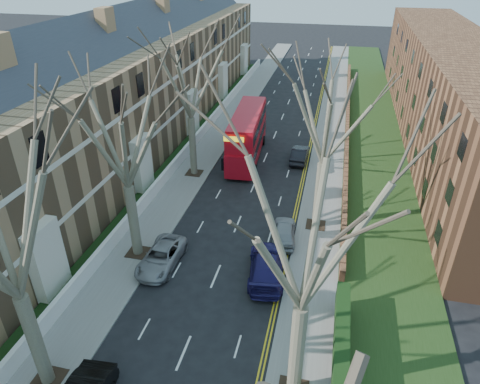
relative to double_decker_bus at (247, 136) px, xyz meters
The scene contains 15 objects.
pavement_left 7.99m from the double_decker_bus, 123.26° to the left, with size 3.00×102.00×0.12m, color slate.
pavement_right 10.33m from the double_decker_bus, 39.60° to the left, with size 3.00×102.00×0.12m, color slate.
terrace_left 12.42m from the double_decker_bus, behind, with size 9.70×78.00×13.60m.
flats_right 22.06m from the double_decker_bus, 28.47° to the left, with size 13.97×54.00×10.00m.
front_wall_left 6.28m from the double_decker_bus, 165.07° to the right, with size 0.30×78.00×1.00m.
grass_verge_right 14.02m from the double_decker_bus, 27.66° to the left, with size 6.00×102.00×0.06m.
tree_left_far 18.41m from the double_decker_bus, 103.32° to the right, with size 10.15×10.15×14.22m.
tree_left_dist 9.49m from the double_decker_bus, 130.66° to the right, with size 10.50×10.50×14.71m.
tree_right_mid 26.71m from the double_decker_bus, 73.07° to the right, with size 10.50×10.50×14.71m.
tree_right_far 14.73m from the double_decker_bus, 54.70° to the right, with size 10.15×10.15×14.22m.
double_decker_bus is the anchor object (origin of this frame).
car_left_far 17.45m from the double_decker_bus, 96.35° to the right, with size 2.13×4.61×1.28m, color gray.
car_right_near 17.52m from the double_decker_bus, 73.85° to the right, with size 2.16×5.31×1.54m, color #1E1752.
car_right_mid 13.91m from the double_decker_bus, 66.96° to the right, with size 1.58×3.93×1.34m, color gray.
car_right_far 5.32m from the double_decker_bus, ahead, with size 1.44×4.14×1.36m, color black.
Camera 1 is at (6.13, -4.80, 17.92)m, focal length 32.00 mm.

